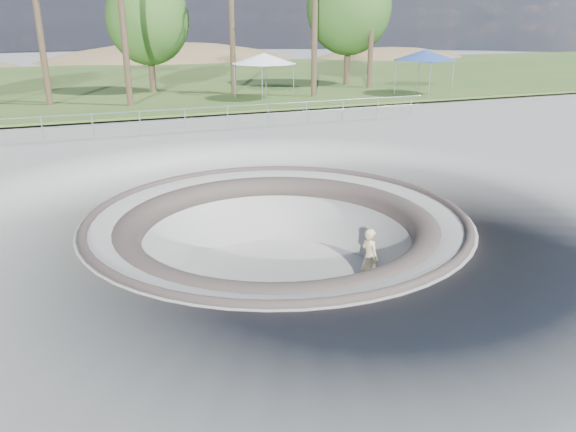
# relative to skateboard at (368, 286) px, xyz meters

# --- Properties ---
(ground) EXTENTS (180.00, 180.00, 0.00)m
(ground) POSITION_rel_skateboard_xyz_m (-2.11, 1.40, 1.84)
(ground) COLOR #9E9E99
(ground) RESTS_ON ground
(skate_bowl) EXTENTS (14.00, 14.00, 4.10)m
(skate_bowl) POSITION_rel_skateboard_xyz_m (-2.11, 1.40, 0.01)
(skate_bowl) COLOR #9E9E99
(skate_bowl) RESTS_ON ground
(grass_strip) EXTENTS (180.00, 36.00, 0.12)m
(grass_strip) POSITION_rel_skateboard_xyz_m (-2.11, 35.40, 2.06)
(grass_strip) COLOR #395D25
(grass_strip) RESTS_ON ground
(distant_hills) EXTENTS (103.20, 45.00, 28.60)m
(distant_hills) POSITION_rel_skateboard_xyz_m (1.67, 58.57, -5.18)
(distant_hills) COLOR brown
(distant_hills) RESTS_ON ground
(safety_railing) EXTENTS (25.00, 0.06, 1.03)m
(safety_railing) POSITION_rel_skateboard_xyz_m (-2.11, 13.40, 2.53)
(safety_railing) COLOR #96989E
(safety_railing) RESTS_ON ground
(skateboard) EXTENTS (0.78, 0.32, 0.08)m
(skateboard) POSITION_rel_skateboard_xyz_m (0.00, 0.00, 0.00)
(skateboard) COLOR brown
(skateboard) RESTS_ON ground
(skater) EXTENTS (0.48, 0.65, 1.63)m
(skater) POSITION_rel_skateboard_xyz_m (0.00, 0.00, 0.83)
(skater) COLOR beige
(skater) RESTS_ON skateboard
(canopy_white) EXTENTS (5.05, 5.05, 2.75)m
(canopy_white) POSITION_rel_skateboard_xyz_m (4.52, 21.54, 4.53)
(canopy_white) COLOR #96989E
(canopy_white) RESTS_ON ground
(canopy_blue) EXTENTS (5.22, 5.22, 2.84)m
(canopy_blue) POSITION_rel_skateboard_xyz_m (15.02, 19.84, 4.60)
(canopy_blue) COLOR #96989E
(canopy_blue) RESTS_ON ground
(bushy_tree_mid) EXTENTS (5.34, 4.85, 7.70)m
(bushy_tree_mid) POSITION_rel_skateboard_xyz_m (-1.44, 27.26, 6.78)
(bushy_tree_mid) COLOR brown
(bushy_tree_mid) RESTS_ON ground
(bushy_tree_right) EXTENTS (6.28, 5.71, 9.06)m
(bushy_tree_right) POSITION_rel_skateboard_xyz_m (12.94, 26.81, 7.63)
(bushy_tree_right) COLOR brown
(bushy_tree_right) RESTS_ON ground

